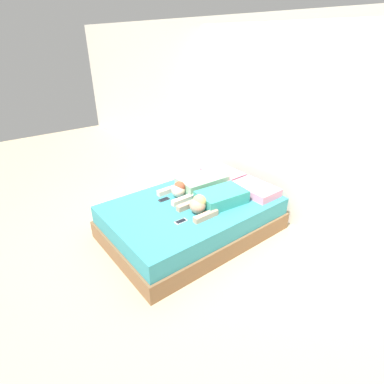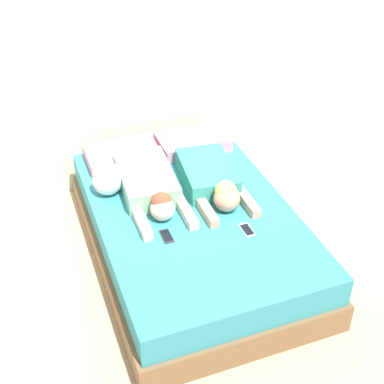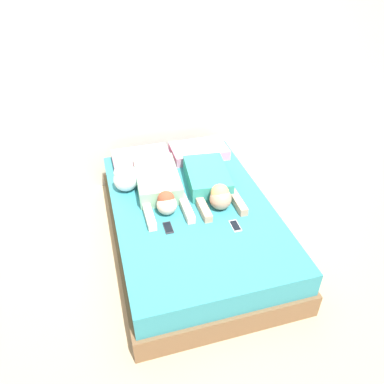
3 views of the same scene
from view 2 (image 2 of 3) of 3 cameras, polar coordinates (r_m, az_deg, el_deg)
ground_plane at (r=4.27m, az=0.00°, el=-6.66°), size 12.00×12.00×0.00m
wall_back at (r=4.62m, az=-5.55°, el=15.54°), size 12.00×0.06×2.60m
bed at (r=4.12m, az=0.00°, el=-4.34°), size 1.46×2.18×0.46m
pillow_head_left at (r=4.54m, az=-7.43°, el=3.94°), size 0.60×0.39×0.11m
pillow_head_right at (r=4.69m, az=0.07°, el=5.37°), size 0.60×0.39×0.11m
person_left at (r=4.08m, az=-4.51°, el=0.67°), size 0.43×0.96×0.21m
person_right at (r=4.13m, az=2.21°, el=1.27°), size 0.45×0.89×0.23m
cell_phone_left at (r=3.72m, az=-2.73°, el=-4.72°), size 0.07×0.15×0.01m
cell_phone_right at (r=3.79m, az=5.89°, el=-4.05°), size 0.07×0.15×0.01m
plush_toy at (r=4.12m, az=-9.01°, el=1.31°), size 0.23×0.23×0.24m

